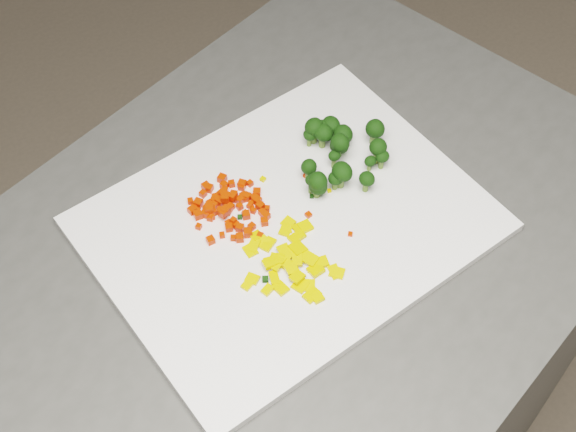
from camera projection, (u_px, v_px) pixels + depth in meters
counter_block at (285, 398)px, 1.33m from camera, size 1.03×0.82×0.90m
cutting_board at (288, 224)px, 0.98m from camera, size 0.46×0.36×0.01m
carrot_pile at (227, 205)px, 0.97m from camera, size 0.10×0.10×0.03m
pepper_pile at (290, 259)px, 0.93m from camera, size 0.12×0.12×0.02m
broccoli_pile at (338, 149)px, 1.00m from camera, size 0.12×0.12×0.06m
carrot_cube_0 at (262, 212)px, 0.98m from camera, size 0.01×0.01×0.01m
carrot_cube_1 at (190, 201)px, 0.99m from camera, size 0.01×0.01×0.01m
carrot_cube_2 at (225, 191)px, 0.99m from camera, size 0.01×0.01×0.01m
carrot_cube_3 at (233, 238)px, 0.95m from camera, size 0.01×0.01×0.01m
carrot_cube_4 at (215, 197)px, 0.99m from camera, size 0.01×0.01×0.01m
carrot_cube_5 at (228, 212)px, 0.98m from camera, size 0.01×0.01×0.01m
carrot_cube_6 at (224, 185)px, 1.00m from camera, size 0.01×0.01×0.01m
carrot_cube_7 at (232, 184)px, 1.00m from camera, size 0.01×0.01×0.01m
carrot_cube_8 at (264, 214)px, 0.97m from camera, size 0.01×0.01×0.01m
carrot_cube_9 at (211, 216)px, 0.97m from camera, size 0.01×0.01×0.01m
carrot_cube_10 at (247, 196)px, 0.99m from camera, size 0.01×0.01×0.01m
carrot_cube_11 at (234, 195)px, 0.98m from camera, size 0.01×0.01×0.01m
carrot_cube_12 at (246, 199)px, 0.99m from camera, size 0.01×0.01×0.01m
carrot_cube_13 at (235, 224)px, 0.96m from camera, size 0.01×0.01×0.01m
carrot_cube_14 at (261, 205)px, 0.98m from camera, size 0.01×0.01×0.01m
carrot_cube_15 at (206, 213)px, 0.97m from camera, size 0.01×0.01×0.01m
carrot_cube_16 at (251, 204)px, 0.98m from camera, size 0.01×0.01×0.01m
carrot_cube_17 at (207, 208)px, 0.98m from camera, size 0.01×0.01×0.01m
carrot_cube_18 at (223, 213)px, 0.97m from camera, size 0.01×0.01×0.01m
carrot_cube_19 at (257, 194)px, 0.99m from camera, size 0.01×0.01×0.01m
carrot_cube_20 at (254, 198)px, 0.99m from camera, size 0.01×0.01×0.01m
carrot_cube_21 at (260, 206)px, 0.98m from camera, size 0.01×0.01×0.01m
carrot_cube_22 at (213, 212)px, 0.97m from camera, size 0.01×0.01×0.01m
carrot_cube_23 at (248, 233)px, 0.96m from camera, size 0.01×0.01×0.01m
carrot_cube_24 at (224, 210)px, 0.97m from camera, size 0.01×0.01×0.01m
carrot_cube_25 at (242, 184)px, 1.00m from camera, size 0.01×0.01×0.01m
carrot_cube_26 at (243, 196)px, 0.99m from camera, size 0.01×0.01×0.01m
carrot_cube_27 at (246, 215)px, 0.97m from camera, size 0.01×0.01×0.01m
carrot_cube_28 at (240, 207)px, 0.98m from camera, size 0.01×0.01×0.01m
carrot_cube_29 at (211, 240)px, 0.95m from camera, size 0.01×0.01×0.01m
carrot_cube_30 at (220, 211)px, 0.98m from camera, size 0.01×0.01×0.01m
carrot_cube_31 at (206, 187)px, 1.00m from camera, size 0.01×0.01×0.01m
carrot_cube_32 at (198, 203)px, 0.98m from camera, size 0.01×0.01×0.01m
carrot_cube_33 at (240, 228)px, 0.96m from camera, size 0.01×0.01×0.01m
carrot_cube_34 at (209, 189)px, 1.00m from camera, size 0.01×0.01×0.01m
carrot_cube_35 at (209, 209)px, 0.97m from camera, size 0.01×0.01×0.01m
carrot_cube_36 at (229, 228)px, 0.96m from camera, size 0.01×0.01×0.01m
carrot_cube_37 at (209, 188)px, 1.00m from camera, size 0.01×0.01×0.01m
carrot_cube_38 at (209, 203)px, 0.98m from camera, size 0.01×0.01×0.01m
carrot_cube_39 at (221, 194)px, 0.99m from camera, size 0.01×0.01×0.01m
carrot_cube_40 at (231, 201)px, 0.99m from camera, size 0.01×0.01×0.01m
carrot_cube_41 at (214, 206)px, 0.98m from camera, size 0.01×0.01×0.01m
carrot_cube_42 at (228, 223)px, 0.97m from camera, size 0.01×0.01×0.01m
carrot_cube_43 at (267, 209)px, 0.98m from camera, size 0.01×0.01×0.01m
carrot_cube_44 at (222, 178)px, 1.01m from camera, size 0.01×0.01×0.01m
carrot_cube_45 at (237, 200)px, 0.99m from camera, size 0.01×0.01×0.01m
carrot_cube_46 at (225, 198)px, 0.98m from camera, size 0.01×0.01×0.01m
carrot_cube_47 at (240, 238)px, 0.95m from camera, size 0.01×0.01×0.01m
carrot_cube_48 at (225, 211)px, 0.98m from camera, size 0.01×0.01×0.01m
carrot_cube_49 at (227, 200)px, 0.99m from camera, size 0.01×0.01×0.01m
carrot_cube_50 at (223, 194)px, 0.99m from camera, size 0.01×0.01×0.01m
carrot_cube_51 at (232, 197)px, 0.98m from camera, size 0.01×0.01×0.01m
carrot_cube_52 at (195, 206)px, 0.98m from camera, size 0.01×0.01×0.01m
carrot_cube_53 at (226, 210)px, 0.97m from camera, size 0.01×0.01×0.01m
carrot_cube_54 at (197, 211)px, 0.98m from camera, size 0.01×0.01×0.01m
carrot_cube_55 at (245, 213)px, 0.97m from camera, size 0.01×0.01×0.01m
carrot_cube_56 at (257, 192)px, 0.99m from camera, size 0.01×0.01×0.01m
carrot_cube_57 at (226, 197)px, 0.99m from camera, size 0.01×0.01×0.01m
carrot_cube_58 at (220, 210)px, 0.97m from camera, size 0.01×0.01×0.01m
carrot_cube_59 at (222, 235)px, 0.96m from camera, size 0.01×0.01×0.01m
carrot_cube_60 at (242, 187)px, 1.00m from camera, size 0.01×0.01×0.01m
carrot_cube_61 at (266, 216)px, 0.97m from camera, size 0.01×0.01×0.01m
carrot_cube_62 at (192, 210)px, 0.98m from camera, size 0.01×0.01×0.01m
carrot_cube_63 at (250, 183)px, 1.00m from camera, size 0.01×0.01×0.01m
carrot_cube_64 at (233, 220)px, 0.96m from camera, size 0.01×0.01×0.01m
carrot_cube_65 at (210, 218)px, 0.97m from camera, size 0.01×0.01×0.01m
carrot_cube_66 at (221, 201)px, 0.98m from camera, size 0.01×0.01×0.01m
carrot_cube_67 at (257, 200)px, 0.99m from camera, size 0.01×0.01×0.01m
carrot_cube_68 at (230, 207)px, 0.98m from camera, size 0.01×0.01×0.01m
carrot_cube_69 at (254, 211)px, 0.98m from camera, size 0.01×0.01×0.01m
carrot_cube_70 at (199, 227)px, 0.96m from camera, size 0.01×0.01×0.01m
carrot_cube_71 at (240, 200)px, 0.99m from camera, size 0.01×0.01×0.01m
carrot_cube_72 at (250, 206)px, 0.98m from camera, size 0.01×0.01×0.01m
carrot_cube_73 at (214, 200)px, 0.99m from camera, size 0.01×0.01×0.01m
carrot_cube_74 at (198, 215)px, 0.97m from camera, size 0.01×0.01×0.01m
carrot_cube_75 at (264, 222)px, 0.97m from camera, size 0.01×0.01×0.01m
carrot_cube_76 at (252, 226)px, 0.96m from camera, size 0.01×0.01×0.01m
carrot_cube_77 at (223, 194)px, 0.98m from camera, size 0.01×0.01×0.01m
carrot_cube_78 at (203, 194)px, 0.99m from camera, size 0.01×0.01×0.01m
pepper_chunk_0 at (264, 243)px, 0.95m from camera, size 0.02×0.02×0.01m
pepper_chunk_1 at (248, 284)px, 0.92m from camera, size 0.02×0.02×0.01m
pepper_chunk_2 at (268, 244)px, 0.95m from camera, size 0.02×0.02×0.00m
pepper_chunk_3 at (335, 272)px, 0.93m from camera, size 0.02×0.02×0.00m
pepper_chunk_4 at (270, 261)px, 0.94m from camera, size 0.02×0.02×0.00m
pepper_chunk_5 at (281, 288)px, 0.91m from camera, size 0.02×0.02×0.01m
pepper_chunk_6 at (287, 265)px, 0.93m from camera, size 0.02×0.02×0.01m
pepper_chunk_7 at (316, 270)px, 0.93m from camera, size 0.02×0.02×0.01m
pepper_chunk_8 at (322, 262)px, 0.93m from camera, size 0.02×0.02×0.01m
pepper_chunk_9 at (292, 269)px, 0.92m from camera, size 0.02×0.01×0.00m
pepper_chunk_10 at (277, 259)px, 0.93m from camera, size 0.02×0.02×0.01m
pepper_chunk_11 at (286, 228)px, 0.96m from camera, size 0.02×0.02×0.00m
pepper_chunk_12 at (301, 285)px, 0.92m from camera, size 0.02×0.02×0.00m
pepper_chunk_13 at (274, 278)px, 0.92m from camera, size 0.02×0.02×0.01m
pepper_chunk_14 at (315, 270)px, 0.93m from camera, size 0.02×0.02×0.00m
pepper_chunk_15 at (280, 259)px, 0.93m from camera, size 0.02×0.02×0.01m
pepper_chunk_16 at (309, 258)px, 0.93m from camera, size 0.02×0.02×0.01m
pepper_chunk_17 at (308, 286)px, 0.92m from camera, size 0.02×0.02×0.01m
pepper_chunk_18 at (318, 297)px, 0.91m from camera, size 0.01×0.01×0.01m
pepper_chunk_19 at (297, 260)px, 0.93m from camera, size 0.02×0.02×0.01m
pepper_chunk_20 at (286, 229)px, 0.96m from camera, size 0.02×0.02×0.01m
pepper_chunk_21 at (287, 256)px, 0.93m from camera, size 0.02×0.02×0.01m
pepper_chunk_22 at (257, 236)px, 0.96m from camera, size 0.02×0.01×0.01m
pepper_chunk_23 at (291, 268)px, 0.92m from camera, size 0.01×0.02×0.01m
pepper_chunk_24 at (267, 290)px, 0.91m from camera, size 0.02×0.01×0.01m
pepper_chunk_25 at (312, 295)px, 0.91m from camera, size 0.02×0.02×0.01m
pepper_chunk_26 at (250, 250)px, 0.94m from camera, size 0.02×0.02×0.01m
pepper_chunk_27 at (298, 248)px, 0.94m from camera, size 0.02×0.02×0.01m
pepper_chunk_28 at (254, 246)px, 0.95m from camera, size 0.02×0.02×0.01m
pepper_chunk_29 at (278, 264)px, 0.93m from camera, size 0.02×0.02×0.01m
pepper_chunk_30 at (283, 249)px, 0.94m from camera, size 0.02×0.01×0.00m
pepper_chunk_31 at (297, 237)px, 0.96m from camera, size 0.02×0.01×0.01m
pepper_chunk_32 at (337, 273)px, 0.93m from camera, size 0.02×0.02×0.01m
pepper_chunk_33 at (252, 279)px, 0.92m from camera, size 0.02×0.02×0.01m
pepper_chunk_34 at (288, 223)px, 0.97m from camera, size 0.02×0.02×0.01m
pepper_chunk_35 at (299, 228)px, 0.96m from camera, size 0.01×0.02×0.01m
pepper_chunk_36 at (271, 263)px, 0.93m from camera, size 0.02×0.02×0.01m
pepper_chunk_37 at (297, 277)px, 0.92m from camera, size 0.02×0.02×0.01m
pepper_chunk_38 at (305, 226)px, 0.96m from camera, size 0.02×0.02×0.01m
broccoli_floret_0 at (317, 188)px, 0.98m from camera, size 0.03×0.03×0.03m
broccoli_floret_1 at (317, 186)px, 0.98m from camera, size 0.03×0.03×0.04m
broccoli_floret_2 at (322, 137)px, 1.03m from camera, size 0.03×0.03×0.03m
broccoli_floret_3 at (330, 128)px, 1.04m from camera, size 0.03×0.03×0.03m
broccoli_floret_4 at (311, 185)px, 0.99m from camera, size 0.02×0.02×0.03m
broccoli_floret_5 at (370, 164)px, 1.01m from camera, size 0.02×0.02×0.02m
broccoli_floret_6 at (382, 160)px, 1.01m from camera, size 0.02×0.02×0.03m
broccoli_floret_7 at (377, 152)px, 1.01m from camera, size 0.03×0.03×0.04m
broccoli_floret_8 at (309, 138)px, 1.03m from camera, size 0.02×0.02×0.03m
broccoli_floret_9 at (308, 170)px, 1.00m from camera, size 0.03×0.03×0.03m
broccoli_floret_10 at (374, 133)px, 1.03m from camera, size 0.04×0.04×0.04m
broccoli_floret_11 at (321, 130)px, 1.04m from camera, size 0.03×0.03×0.03m
broccoli_floret_12 at (334, 160)px, 1.01m from camera, size 0.02×0.02×0.03m
broccoli_floret_13 at (335, 181)px, 0.99m from camera, size 0.03×0.03×0.03m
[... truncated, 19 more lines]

